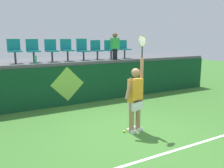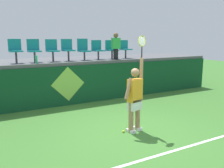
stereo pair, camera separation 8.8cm
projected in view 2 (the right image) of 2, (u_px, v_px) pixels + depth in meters
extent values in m
plane|color=#3D752D|center=(133.00, 132.00, 6.37)|extent=(40.00, 40.00, 0.00)
cube|color=#0F4223|center=(83.00, 84.00, 9.20)|extent=(12.93, 0.20, 1.47)
cube|color=#56565B|center=(71.00, 60.00, 10.18)|extent=(12.93, 2.74, 0.12)
cube|color=white|center=(167.00, 153.00, 5.23)|extent=(11.64, 0.08, 0.01)
cube|color=white|center=(131.00, 131.00, 6.36)|extent=(0.18, 0.28, 0.08)
cube|color=white|center=(137.00, 129.00, 6.53)|extent=(0.18, 0.28, 0.08)
cylinder|color=#A87A56|center=(131.00, 118.00, 6.29)|extent=(0.13, 0.13, 0.82)
cylinder|color=#A87A56|center=(138.00, 115.00, 6.46)|extent=(0.13, 0.13, 0.82)
cube|color=white|center=(135.00, 104.00, 6.31)|extent=(0.40, 0.30, 0.28)
cube|color=orange|center=(135.00, 90.00, 6.24)|extent=(0.42, 0.30, 0.60)
sphere|color=#A87A56|center=(135.00, 72.00, 6.15)|extent=(0.22, 0.22, 0.22)
cylinder|color=#A87A56|center=(128.00, 89.00, 6.07)|extent=(0.27, 0.15, 0.55)
cylinder|color=#A87A56|center=(141.00, 69.00, 6.30)|extent=(0.09, 0.09, 0.58)
cylinder|color=black|center=(142.00, 52.00, 6.21)|extent=(0.03, 0.03, 0.30)
torus|color=gold|center=(142.00, 41.00, 6.16)|extent=(0.28, 0.09, 0.28)
ellipsoid|color=silver|center=(142.00, 41.00, 6.16)|extent=(0.24, 0.07, 0.24)
sphere|color=#D1E533|center=(123.00, 131.00, 6.35)|extent=(0.07, 0.07, 0.07)
cylinder|color=#26B272|center=(36.00, 59.00, 8.40)|extent=(0.08, 0.08, 0.28)
cylinder|color=#38383D|center=(16.00, 58.00, 8.41)|extent=(0.07, 0.07, 0.40)
cube|color=#147F89|center=(16.00, 51.00, 8.37)|extent=(0.44, 0.42, 0.05)
cube|color=#147F89|center=(15.00, 45.00, 8.49)|extent=(0.44, 0.04, 0.40)
cylinder|color=#38383D|center=(35.00, 57.00, 8.72)|extent=(0.07, 0.07, 0.38)
cube|color=#147F89|center=(34.00, 51.00, 8.68)|extent=(0.44, 0.42, 0.05)
cube|color=#147F89|center=(33.00, 45.00, 8.80)|extent=(0.44, 0.04, 0.41)
cylinder|color=#38383D|center=(53.00, 57.00, 9.03)|extent=(0.07, 0.07, 0.37)
cube|color=#147F89|center=(53.00, 51.00, 9.00)|extent=(0.44, 0.42, 0.05)
cube|color=#147F89|center=(51.00, 45.00, 9.12)|extent=(0.44, 0.04, 0.41)
cylinder|color=#38383D|center=(69.00, 56.00, 9.32)|extent=(0.07, 0.07, 0.38)
cube|color=#147F89|center=(68.00, 50.00, 9.28)|extent=(0.44, 0.42, 0.05)
cube|color=#147F89|center=(67.00, 44.00, 9.40)|extent=(0.44, 0.04, 0.41)
cylinder|color=#38383D|center=(84.00, 56.00, 9.64)|extent=(0.07, 0.07, 0.34)
cube|color=#147F89|center=(84.00, 51.00, 9.61)|extent=(0.44, 0.42, 0.05)
cube|color=#147F89|center=(82.00, 44.00, 9.72)|extent=(0.44, 0.04, 0.47)
cylinder|color=#38383D|center=(98.00, 55.00, 9.94)|extent=(0.07, 0.07, 0.34)
cube|color=#147F89|center=(98.00, 51.00, 9.90)|extent=(0.44, 0.42, 0.05)
cube|color=#147F89|center=(96.00, 45.00, 10.02)|extent=(0.44, 0.04, 0.40)
cylinder|color=#38383D|center=(112.00, 55.00, 10.24)|extent=(0.07, 0.07, 0.34)
cube|color=#147F89|center=(112.00, 50.00, 10.21)|extent=(0.44, 0.42, 0.05)
cube|color=#147F89|center=(110.00, 45.00, 10.33)|extent=(0.44, 0.04, 0.40)
cylinder|color=#38383D|center=(126.00, 54.00, 10.57)|extent=(0.07, 0.07, 0.36)
cube|color=#147F89|center=(126.00, 49.00, 10.53)|extent=(0.44, 0.42, 0.05)
cube|color=#147F89|center=(123.00, 44.00, 10.65)|extent=(0.44, 0.04, 0.37)
cylinder|color=black|center=(116.00, 54.00, 9.96)|extent=(0.20, 0.20, 0.44)
cube|color=green|center=(116.00, 43.00, 9.87)|extent=(0.34, 0.20, 0.44)
sphere|color=brown|center=(116.00, 35.00, 9.81)|extent=(0.21, 0.21, 0.21)
cube|color=#0F4223|center=(69.00, 105.00, 8.95)|extent=(0.90, 0.01, 0.00)
plane|color=#8CC64C|center=(68.00, 84.00, 8.79)|extent=(1.27, 0.00, 1.27)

